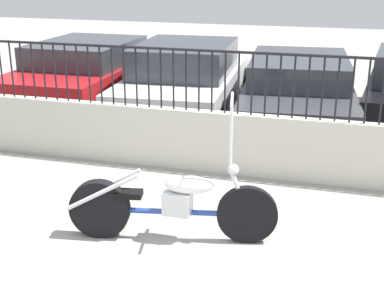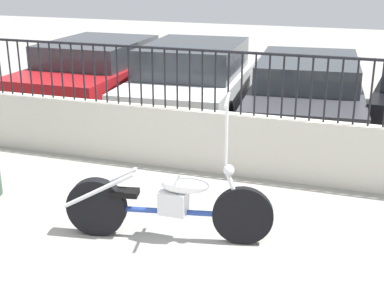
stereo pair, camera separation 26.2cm
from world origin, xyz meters
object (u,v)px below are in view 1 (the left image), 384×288
(car_dark_grey, at_px, (298,89))
(car_white, at_px, (187,79))
(car_red, at_px, (92,71))
(motorcycle_blue, at_px, (163,204))

(car_dark_grey, bearing_deg, car_white, 83.13)
(car_red, bearing_deg, car_dark_grey, -94.25)
(car_white, bearing_deg, car_dark_grey, -95.41)
(car_white, bearing_deg, motorcycle_blue, -170.04)
(motorcycle_blue, distance_m, car_red, 5.64)
(car_white, height_order, car_dark_grey, car_white)
(motorcycle_blue, xyz_separation_m, car_red, (-3.08, 4.72, 0.26))
(car_red, xyz_separation_m, car_dark_grey, (3.98, -0.28, -0.03))
(car_red, xyz_separation_m, car_white, (1.99, -0.22, 0.02))
(motorcycle_blue, bearing_deg, car_white, 92.41)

